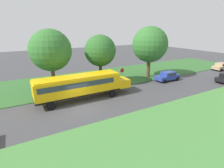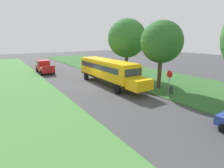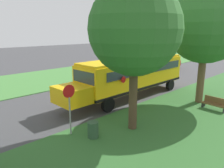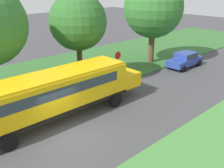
# 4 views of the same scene
# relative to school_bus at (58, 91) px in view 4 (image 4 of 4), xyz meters

# --- Properties ---
(ground_plane) EXTENTS (120.00, 120.00, 0.00)m
(ground_plane) POSITION_rel_school_bus_xyz_m (2.23, -0.80, -1.92)
(ground_plane) COLOR #424244
(grass_verge) EXTENTS (12.00, 80.00, 0.08)m
(grass_verge) POSITION_rel_school_bus_xyz_m (-7.77, -0.80, -1.88)
(grass_verge) COLOR #33662D
(grass_verge) RESTS_ON ground
(school_bus) EXTENTS (2.84, 12.42, 3.16)m
(school_bus) POSITION_rel_school_bus_xyz_m (0.00, 0.00, 0.00)
(school_bus) COLOR yellow
(school_bus) RESTS_ON ground
(car_blue_nearest) EXTENTS (2.02, 4.40, 1.56)m
(car_blue_nearest) POSITION_rel_school_bus_xyz_m (-0.57, 15.82, -1.05)
(car_blue_nearest) COLOR #283D93
(car_blue_nearest) RESTS_ON ground
(oak_tree_roadside_mid) EXTENTS (4.75, 4.75, 7.81)m
(oak_tree_roadside_mid) POSITION_rel_school_bus_xyz_m (-4.03, 4.92, 3.51)
(oak_tree_roadside_mid) COLOR #4C3826
(oak_tree_roadside_mid) RESTS_ON ground
(oak_tree_far_end) EXTENTS (6.23, 6.23, 9.03)m
(oak_tree_far_end) POSITION_rel_school_bus_xyz_m (-4.13, 14.56, 3.95)
(oak_tree_far_end) COLOR brown
(oak_tree_far_end) RESTS_ON ground
(stop_sign) EXTENTS (0.08, 0.68, 2.74)m
(stop_sign) POSITION_rel_school_bus_xyz_m (-2.37, 7.66, -0.19)
(stop_sign) COLOR gray
(stop_sign) RESTS_ON ground
(park_bench) EXTENTS (1.63, 0.62, 0.92)m
(park_bench) POSITION_rel_school_bus_xyz_m (-6.19, -1.46, -1.45)
(park_bench) COLOR brown
(park_bench) RESTS_ON ground
(trash_bin) EXTENTS (0.56, 0.56, 0.90)m
(trash_bin) POSITION_rel_school_bus_xyz_m (-3.46, 7.06, -1.47)
(trash_bin) COLOR #2D4C33
(trash_bin) RESTS_ON ground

